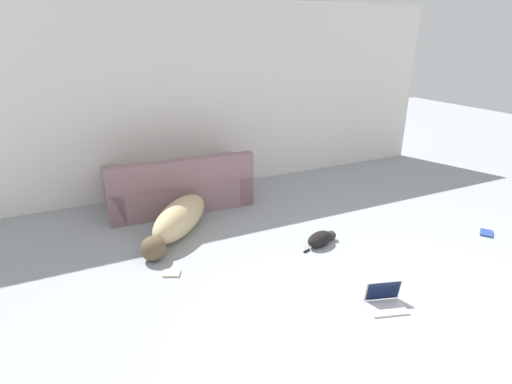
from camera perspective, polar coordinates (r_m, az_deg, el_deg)
name	(u,v)px	position (r m, az deg, el deg)	size (l,w,h in m)	color
ground_plane	(436,365)	(3.40, 24.33, -21.56)	(20.00, 20.00, 0.00)	#999EA3
wall_back	(222,98)	(6.12, -4.84, 13.28)	(7.43, 0.06, 2.70)	silver
couch	(179,188)	(5.58, -10.98, 0.56)	(1.93, 0.93, 0.76)	gray
dog	(178,220)	(4.76, -11.11, -3.99)	(1.18, 1.29, 0.42)	tan
cat	(321,239)	(4.58, 9.28, -6.58)	(0.52, 0.28, 0.16)	black
laptop_open	(385,298)	(3.79, 17.89, -14.18)	(0.38, 0.32, 0.22)	#B7B7BC
book_cream	(172,273)	(4.13, -11.97, -11.30)	(0.20, 0.17, 0.02)	beige
book_blue	(486,233)	(5.53, 30.06, -5.10)	(0.23, 0.22, 0.02)	#28428E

